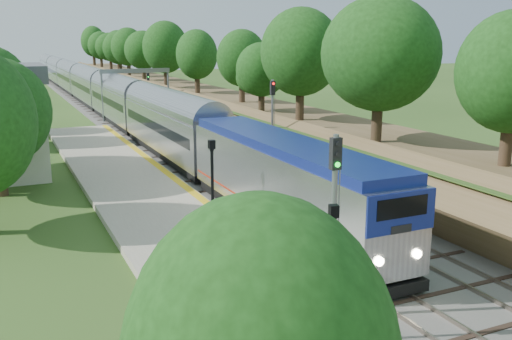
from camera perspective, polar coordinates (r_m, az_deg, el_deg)
name	(u,v)px	position (r m, az deg, el deg)	size (l,w,h in m)	color
ground	(435,330)	(21.33, 17.51, -15.01)	(320.00, 320.00, 0.00)	#2D4C19
trackbed	(125,115)	(75.83, -13.00, 5.38)	(9.50, 170.00, 0.28)	#4C4944
platform	(163,215)	(32.18, -9.32, -4.51)	(6.40, 68.00, 0.38)	#9E967F
yellow_stripe	(211,206)	(32.94, -4.55, -3.60)	(0.55, 68.00, 0.01)	gold
embankment	(186,98)	(77.71, -7.00, 7.20)	(10.64, 170.00, 11.70)	brown
signal_gantry	(135,80)	(70.58, -11.97, 8.76)	(8.40, 0.38, 6.20)	slate
trees_behind_platform	(35,133)	(34.80, -21.21, 3.46)	(7.82, 53.32, 7.21)	#332316
train	(91,89)	(88.79, -16.21, 7.75)	(3.10, 145.60, 4.57)	black
lamppost_mid	(332,278)	(18.64, 7.57, -10.70)	(0.44, 0.44, 4.41)	black
lamppost_far	(213,193)	(27.77, -4.37, -2.29)	(0.47, 0.47, 4.71)	black
signal_platform	(334,205)	(19.63, 7.80, -3.48)	(0.37, 0.29, 6.33)	slate
signal_farside	(272,113)	(43.91, 1.66, 5.69)	(0.36, 0.29, 6.61)	slate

